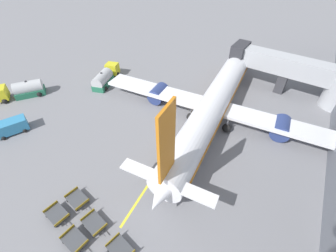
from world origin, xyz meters
name	(u,v)px	position (x,y,z in m)	size (l,w,h in m)	color
ground_plane	(140,100)	(0.00, 0.00, 0.00)	(500.00, 500.00, 0.00)	gray
jet_bridge	(300,73)	(23.38, 16.03, 4.34)	(21.55, 5.71, 7.06)	#B2B5BA
airplane	(216,100)	(13.11, 2.84, 2.93)	(39.02, 42.44, 13.44)	white
fuel_tanker_primary	(105,78)	(-9.32, 1.14, 1.25)	(4.70, 8.38, 2.97)	yellow
fuel_tanker_secondary	(23,90)	(-19.10, -9.88, 1.25)	(6.71, 7.85, 2.99)	yellow
service_van	(11,127)	(-11.60, -16.86, 1.12)	(3.73, 4.87, 2.05)	teal
baggage_dolly_row_near_col_a	(57,214)	(5.30, -22.45, 0.48)	(3.23, 2.06, 0.92)	#424449
baggage_dolly_row_near_col_b	(75,240)	(9.00, -23.35, 0.48)	(3.22, 2.03, 0.92)	#424449
baggage_dolly_row_mid_a_col_a	(77,199)	(5.82, -20.08, 0.48)	(3.24, 2.13, 0.92)	#424449
baggage_dolly_row_mid_a_col_b	(94,223)	(9.46, -21.11, 0.48)	(3.25, 2.17, 0.92)	#424449
baggage_dolly_row_mid_a_col_c	(120,249)	(13.43, -21.69, 0.48)	(3.25, 2.18, 0.92)	#424449
stand_guidance_stripe	(176,142)	(10.82, -6.03, 0.00)	(2.42, 27.91, 0.01)	yellow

